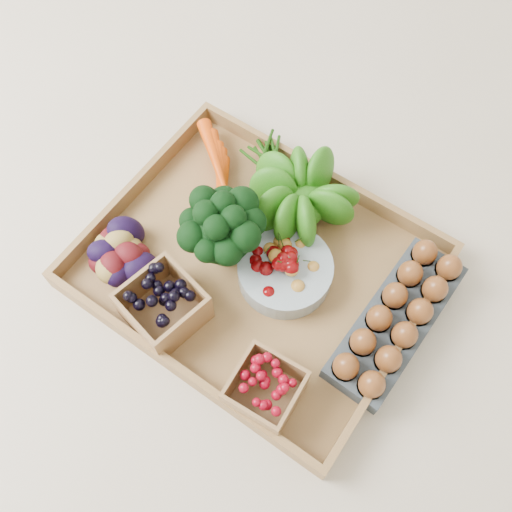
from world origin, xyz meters
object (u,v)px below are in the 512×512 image
Objects in this scene: egg_carton at (396,321)px; broccoli at (222,240)px; tray at (256,270)px; cherry_bowl at (285,271)px.

broccoli is at bearing -167.64° from egg_carton.
tray is at bearing 11.24° from broccoli.
broccoli reaches higher than tray.
broccoli is 0.50× the size of egg_carton.
tray is 0.09m from broccoli.
broccoli reaches higher than egg_carton.
broccoli is 0.12m from cherry_bowl.
cherry_bowl is 0.20m from egg_carton.
broccoli is 0.31m from egg_carton.
tray is 0.06m from cherry_bowl.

